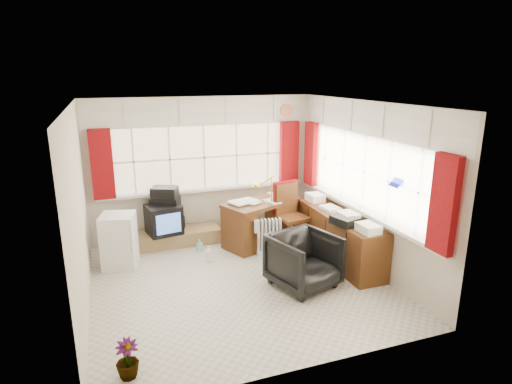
# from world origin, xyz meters

# --- Properties ---
(ground) EXTENTS (4.00, 4.00, 0.00)m
(ground) POSITION_xyz_m (0.00, 0.00, 0.00)
(ground) COLOR beige
(ground) RESTS_ON ground
(room_walls) EXTENTS (4.00, 4.00, 4.00)m
(room_walls) POSITION_xyz_m (0.00, 0.00, 1.50)
(room_walls) COLOR beige
(room_walls) RESTS_ON ground
(window_back) EXTENTS (3.70, 0.12, 3.60)m
(window_back) POSITION_xyz_m (0.00, 1.94, 0.95)
(window_back) COLOR #FFEDC9
(window_back) RESTS_ON room_walls
(window_right) EXTENTS (0.12, 3.70, 3.60)m
(window_right) POSITION_xyz_m (1.94, 0.00, 0.95)
(window_right) COLOR #FFEDC9
(window_right) RESTS_ON room_walls
(curtains) EXTENTS (3.83, 3.83, 1.15)m
(curtains) POSITION_xyz_m (0.92, 0.93, 1.46)
(curtains) COLOR maroon
(curtains) RESTS_ON room_walls
(overhead_cabinets) EXTENTS (3.98, 3.98, 0.48)m
(overhead_cabinets) POSITION_xyz_m (0.98, 0.98, 2.25)
(overhead_cabinets) COLOR white
(overhead_cabinets) RESTS_ON room_walls
(desk) EXTENTS (1.49, 1.12, 0.81)m
(desk) POSITION_xyz_m (0.81, 1.25, 0.43)
(desk) COLOR #593514
(desk) RESTS_ON ground
(desk_lamp) EXTENTS (0.20, 0.18, 0.46)m
(desk_lamp) POSITION_xyz_m (0.93, 1.10, 1.09)
(desk_lamp) COLOR #F3EF0A
(desk_lamp) RESTS_ON desk
(task_chair) EXTENTS (0.55, 0.57, 1.13)m
(task_chair) POSITION_xyz_m (1.20, 0.97, 0.60)
(task_chair) COLOR black
(task_chair) RESTS_ON ground
(office_chair) EXTENTS (1.02, 1.04, 0.76)m
(office_chair) POSITION_xyz_m (0.82, -0.42, 0.38)
(office_chair) COLOR black
(office_chair) RESTS_ON ground
(radiator) EXTENTS (0.42, 0.22, 0.60)m
(radiator) POSITION_xyz_m (0.76, 0.77, 0.25)
(radiator) COLOR white
(radiator) RESTS_ON ground
(credenza) EXTENTS (0.50, 2.00, 0.85)m
(credenza) POSITION_xyz_m (1.73, 0.20, 0.39)
(credenza) COLOR #593514
(credenza) RESTS_ON ground
(file_tray) EXTENTS (0.37, 0.43, 0.12)m
(file_tray) POSITION_xyz_m (1.56, -0.22, 0.81)
(file_tray) COLOR black
(file_tray) RESTS_ON credenza
(tv_bench) EXTENTS (1.40, 0.50, 0.25)m
(tv_bench) POSITION_xyz_m (-0.55, 1.72, 0.12)
(tv_bench) COLOR #A48152
(tv_bench) RESTS_ON ground
(crt_tv) EXTENTS (0.62, 0.59, 0.49)m
(crt_tv) POSITION_xyz_m (-0.80, 1.65, 0.49)
(crt_tv) COLOR black
(crt_tv) RESTS_ON tv_bench
(hifi_stack) EXTENTS (0.66, 0.56, 0.77)m
(hifi_stack) POSITION_xyz_m (-0.74, 1.79, 0.60)
(hifi_stack) COLOR black
(hifi_stack) RESTS_ON tv_bench
(mini_fridge) EXTENTS (0.59, 0.60, 0.83)m
(mini_fridge) POSITION_xyz_m (-1.55, 1.12, 0.41)
(mini_fridge) COLOR white
(mini_fridge) RESTS_ON ground
(spray_bottle_a) EXTENTS (0.12, 0.12, 0.27)m
(spray_bottle_a) POSITION_xyz_m (-0.24, 0.81, 0.13)
(spray_bottle_a) COLOR silver
(spray_bottle_a) RESTS_ON ground
(spray_bottle_b) EXTENTS (0.10, 0.10, 0.20)m
(spray_bottle_b) POSITION_xyz_m (-0.28, 1.29, 0.10)
(spray_bottle_b) COLOR #92DAD6
(spray_bottle_b) RESTS_ON ground
(flower_vase) EXTENTS (0.25, 0.25, 0.40)m
(flower_vase) POSITION_xyz_m (-1.61, -1.53, 0.20)
(flower_vase) COLOR black
(flower_vase) RESTS_ON ground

